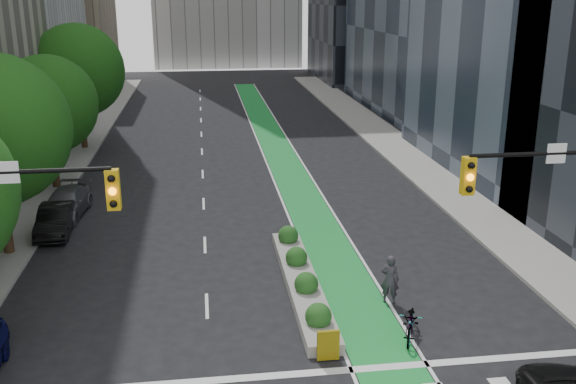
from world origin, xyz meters
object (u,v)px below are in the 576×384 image
object	(u,v)px
median_planter	(302,279)
parked_car_left_mid	(55,220)
bicycle	(411,323)
parked_car_left_far	(66,203)
cyclist	(390,279)

from	to	relation	value
median_planter	parked_car_left_mid	world-z (taller)	parked_car_left_mid
bicycle	parked_car_left_far	world-z (taller)	parked_car_left_far
median_planter	parked_car_left_mid	xyz separation A→B (m)	(-10.70, 7.42, 0.31)
cyclist	parked_car_left_mid	bearing A→B (deg)	-10.26
bicycle	cyclist	xyz separation A→B (m)	(0.00, 2.54, 0.40)
cyclist	bicycle	bearing A→B (deg)	113.33
parked_car_left_mid	parked_car_left_far	distance (m)	2.51
median_planter	cyclist	world-z (taller)	cyclist
median_planter	parked_car_left_far	distance (m)	14.60
bicycle	parked_car_left_far	xyz separation A→B (m)	(-13.70, 14.14, 0.14)
bicycle	cyclist	bearing A→B (deg)	112.18
parked_car_left_far	bicycle	bearing A→B (deg)	-40.93
median_planter	parked_car_left_mid	size ratio (longest dim) A/B	2.49
median_planter	cyclist	xyz separation A→B (m)	(3.00, -1.67, 0.57)
cyclist	parked_car_left_mid	distance (m)	16.45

